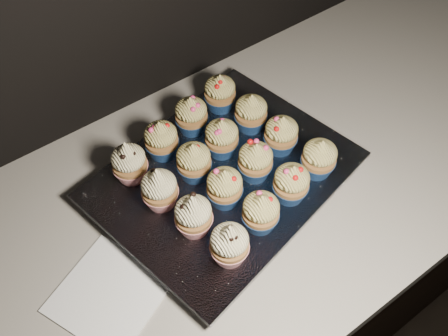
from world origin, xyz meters
The scene contains 21 objects.
cabinet centered at (0.00, 1.70, 0.43)m, with size 2.40×0.60×0.86m, color black.
worktop centered at (0.00, 1.70, 0.88)m, with size 2.44×0.64×0.04m, color beige.
napkin centered at (-0.49, 1.65, 0.90)m, with size 0.16×0.16×0.00m, color white.
baking_tray centered at (-0.21, 1.72, 0.91)m, with size 0.41×0.31×0.02m, color black.
foil_lining centered at (-0.21, 1.72, 0.93)m, with size 0.44×0.34×0.01m, color silver.
cupcake_0 centered at (-0.30, 1.58, 0.97)m, with size 0.06×0.06×0.10m.
cupcake_1 centered at (-0.23, 1.60, 0.97)m, with size 0.06×0.06×0.08m.
cupcake_2 centered at (-0.15, 1.61, 0.97)m, with size 0.06×0.06×0.08m.
cupcake_3 centered at (-0.08, 1.63, 0.97)m, with size 0.06×0.06×0.08m.
cupcake_4 centered at (-0.32, 1.66, 0.97)m, with size 0.06×0.06×0.10m.
cupcake_5 centered at (-0.25, 1.67, 0.97)m, with size 0.06×0.06×0.08m.
cupcake_6 centered at (-0.17, 1.69, 0.97)m, with size 0.06×0.06×0.08m.
cupcake_7 centered at (-0.09, 1.71, 0.97)m, with size 0.06×0.06×0.08m.
cupcake_8 centered at (-0.34, 1.73, 0.97)m, with size 0.06×0.06×0.10m.
cupcake_9 centered at (-0.26, 1.75, 0.97)m, with size 0.06×0.06×0.08m.
cupcake_10 centered at (-0.19, 1.76, 0.97)m, with size 0.06×0.06×0.08m.
cupcake_11 centered at (-0.11, 1.78, 0.97)m, with size 0.06×0.06×0.08m.
cupcake_12 centered at (-0.35, 1.81, 0.97)m, with size 0.06×0.06×0.10m.
cupcake_13 centered at (-0.28, 1.82, 0.97)m, with size 0.06×0.06×0.08m.
cupcake_14 centered at (-0.20, 1.84, 0.97)m, with size 0.06×0.06×0.08m.
cupcake_15 centered at (-0.12, 1.86, 0.97)m, with size 0.06×0.06×0.08m.
Camera 1 is at (-0.53, 1.29, 1.66)m, focal length 40.00 mm.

